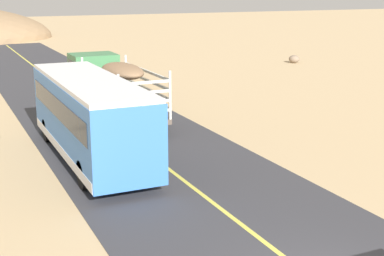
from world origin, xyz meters
name	(u,v)px	position (x,y,z in m)	size (l,w,h in m)	color
livestock_truck	(104,79)	(0.63, 20.27, 1.79)	(2.53, 9.70, 3.02)	#3F7F4C
bus	(90,116)	(-2.27, 12.21, 1.75)	(2.54, 10.00, 3.21)	#3872C6
boulder_near_shoulder	(294,59)	(21.40, 32.37, 0.35)	(0.91, 0.96, 0.69)	#84705B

